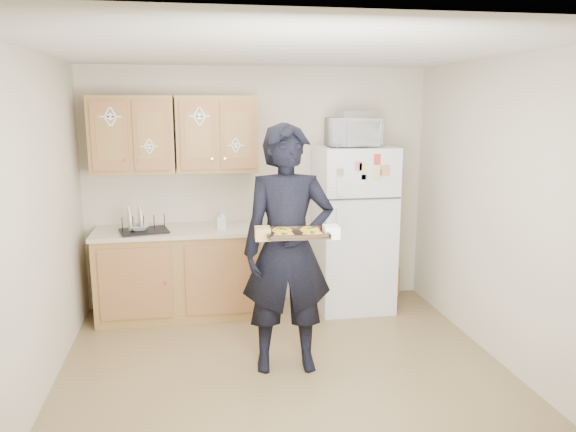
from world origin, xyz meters
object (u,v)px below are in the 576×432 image
(baking_tray, at_px, (297,234))
(refrigerator, at_px, (353,228))
(dish_rack, at_px, (144,223))
(person, at_px, (288,250))
(microwave, at_px, (353,132))

(baking_tray, bearing_deg, refrigerator, 63.91)
(baking_tray, xyz_separation_m, dish_rack, (-1.22, 1.55, -0.20))
(person, bearing_deg, microwave, 58.02)
(person, relative_size, baking_tray, 4.44)
(refrigerator, relative_size, dish_rack, 3.83)
(baking_tray, relative_size, dish_rack, 1.01)
(refrigerator, distance_m, baking_tray, 1.85)
(refrigerator, xyz_separation_m, microwave, (-0.04, -0.05, 0.99))
(refrigerator, xyz_separation_m, baking_tray, (-0.89, -1.58, 0.34))
(person, height_order, baking_tray, person)
(refrigerator, distance_m, dish_rack, 2.12)
(baking_tray, xyz_separation_m, microwave, (0.86, 1.53, 0.65))
(person, height_order, dish_rack, person)
(refrigerator, bearing_deg, person, -125.49)
(refrigerator, relative_size, person, 0.86)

